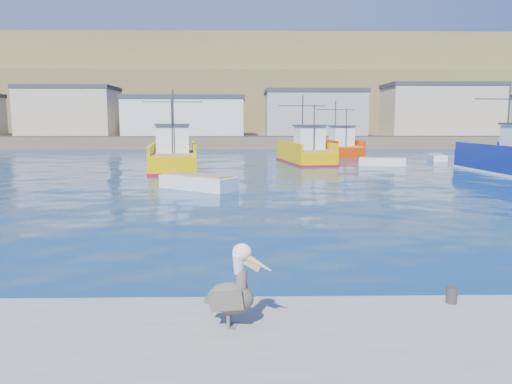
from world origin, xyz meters
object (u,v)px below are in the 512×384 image
trawler_yellow_b (306,153)px  skiff_mid (198,184)px  boat_orange (338,146)px  skiff_far (437,158)px  pelican (233,291)px  trawler_yellow_a (174,157)px  skiff_extra (382,162)px

trawler_yellow_b → skiff_mid: 19.69m
boat_orange → skiff_far: bearing=-39.9°
skiff_mid → pelican: bearing=-83.0°
trawler_yellow_a → skiff_far: size_ratio=2.85×
trawler_yellow_b → skiff_extra: (6.33, -2.79, -0.68)m
trawler_yellow_a → skiff_mid: size_ratio=2.35×
boat_orange → skiff_mid: bearing=-115.2°
skiff_far → pelican: 44.84m
skiff_mid → skiff_far: size_ratio=1.22×
skiff_extra → pelican: size_ratio=3.05×
boat_orange → skiff_extra: size_ratio=2.14×
trawler_yellow_a → skiff_mid: trawler_yellow_a is taller
skiff_far → pelican: pelican is taller
skiff_mid → skiff_extra: skiff_mid is taller
trawler_yellow_a → skiff_mid: (3.02, -11.75, -0.68)m
trawler_yellow_a → pelican: (5.49, -31.89, 0.08)m
trawler_yellow_b → skiff_mid: (-8.17, -17.90, -0.63)m
trawler_yellow_a → skiff_extra: trawler_yellow_a is taller
trawler_yellow_b → skiff_extra: trawler_yellow_b is taller
skiff_mid → pelican: 20.30m
boat_orange → skiff_extra: bearing=-82.9°
pelican → trawler_yellow_a: bearing=99.8°
pelican → skiff_far: bearing=65.1°
skiff_extra → pelican: bearing=-108.8°
skiff_far → skiff_extra: size_ratio=0.91×
trawler_yellow_b → pelican: 38.47m
trawler_yellow_a → skiff_mid: 12.15m
trawler_yellow_a → skiff_far: (24.36, 8.77, -0.74)m
skiff_extra → skiff_far: bearing=38.4°
trawler_yellow_a → boat_orange: (15.97, 15.78, 0.04)m
trawler_yellow_b → skiff_mid: bearing=-114.5°
skiff_far → boat_orange: bearing=140.1°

